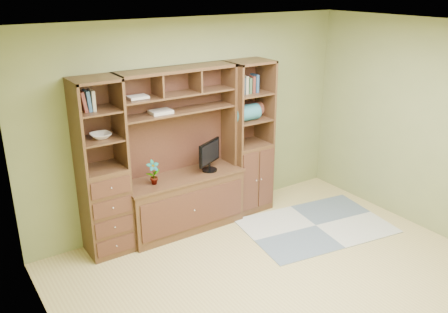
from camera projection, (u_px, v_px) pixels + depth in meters
room at (301, 172)px, 4.48m from camera, size 4.60×4.10×2.64m
center_hutch at (183, 153)px, 5.75m from camera, size 1.54×0.53×2.05m
left_tower at (102, 169)px, 5.27m from camera, size 0.50×0.45×2.05m
right_tower at (249, 138)px, 6.32m from camera, size 0.55×0.45×2.05m
rug at (316, 226)px, 6.15m from camera, size 1.98×1.47×0.01m
monitor at (209, 151)px, 5.92m from camera, size 0.48×0.37×0.54m
orchid at (153, 173)px, 5.56m from camera, size 0.16×0.11×0.30m
magazines at (161, 112)px, 5.52m from camera, size 0.25×0.19×0.04m
bowl at (101, 136)px, 5.14m from camera, size 0.22×0.22×0.06m
blanket_teal at (245, 113)px, 6.10m from camera, size 0.36×0.21×0.21m
blanket_red at (255, 109)px, 6.33m from camera, size 0.32×0.18×0.18m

